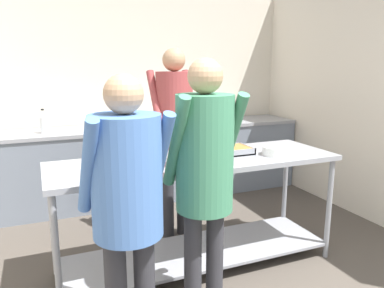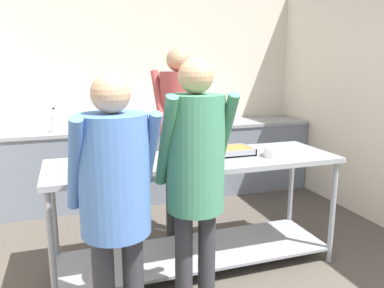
# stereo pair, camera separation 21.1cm
# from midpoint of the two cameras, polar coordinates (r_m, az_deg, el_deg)

# --- Properties ---
(wall_rear) EXTENTS (4.13, 0.06, 2.65)m
(wall_rear) POSITION_cam_midpoint_polar(r_m,az_deg,el_deg) (4.94, -9.51, 8.04)
(wall_rear) COLOR beige
(wall_rear) RESTS_ON ground_plane
(wall_right) EXTENTS (0.06, 3.94, 2.65)m
(wall_right) POSITION_cam_midpoint_polar(r_m,az_deg,el_deg) (4.29, 25.06, 6.50)
(wall_right) COLOR beige
(wall_right) RESTS_ON ground_plane
(back_counter) EXTENTS (3.97, 0.65, 0.92)m
(back_counter) POSITION_cam_midpoint_polar(r_m,az_deg,el_deg) (4.72, -8.12, -2.73)
(back_counter) COLOR slate
(back_counter) RESTS_ON ground_plane
(serving_counter) EXTENTS (2.30, 0.72, 0.92)m
(serving_counter) POSITION_cam_midpoint_polar(r_m,az_deg,el_deg) (3.05, -1.27, -7.72)
(serving_counter) COLOR gray
(serving_counter) RESTS_ON ground_plane
(serving_tray_vegetables) EXTENTS (0.38, 0.32, 0.05)m
(serving_tray_vegetables) POSITION_cam_midpoint_polar(r_m,az_deg,el_deg) (2.75, -12.34, -3.14)
(serving_tray_vegetables) COLOR gray
(serving_tray_vegetables) RESTS_ON serving_counter
(sauce_pan) EXTENTS (0.38, 0.24, 0.06)m
(sauce_pan) POSITION_cam_midpoint_polar(r_m,az_deg,el_deg) (2.78, -3.61, -2.53)
(sauce_pan) COLOR gray
(sauce_pan) RESTS_ON serving_counter
(serving_tray_roast) EXTENTS (0.45, 0.26, 0.05)m
(serving_tray_roast) POSITION_cam_midpoint_polar(r_m,az_deg,el_deg) (3.12, 3.03, -1.08)
(serving_tray_roast) COLOR gray
(serving_tray_roast) RESTS_ON serving_counter
(plate_stack) EXTENTS (0.24, 0.24, 0.07)m
(plate_stack) POSITION_cam_midpoint_polar(r_m,az_deg,el_deg) (3.14, 10.87, -1.03)
(plate_stack) COLOR white
(plate_stack) RESTS_ON serving_counter
(guest_serving_left) EXTENTS (0.46, 0.35, 1.69)m
(guest_serving_left) POSITION_cam_midpoint_polar(r_m,az_deg,el_deg) (2.28, -0.73, -3.42)
(guest_serving_left) COLOR #2D2D33
(guest_serving_left) RESTS_ON ground_plane
(guest_serving_right) EXTENTS (0.52, 0.39, 1.61)m
(guest_serving_right) POSITION_cam_midpoint_polar(r_m,az_deg,el_deg) (2.09, -12.75, -6.98)
(guest_serving_right) COLOR #2D2D33
(guest_serving_right) RESTS_ON ground_plane
(cook_behind_counter) EXTENTS (0.46, 0.38, 1.80)m
(cook_behind_counter) POSITION_cam_midpoint_polar(r_m,az_deg,el_deg) (3.50, -4.41, 3.28)
(cook_behind_counter) COLOR #2D2D33
(cook_behind_counter) RESTS_ON ground_plane
(water_bottle) EXTENTS (0.08, 0.08, 0.27)m
(water_bottle) POSITION_cam_midpoint_polar(r_m,az_deg,el_deg) (4.39, -23.01, 3.07)
(water_bottle) COLOR silver
(water_bottle) RESTS_ON back_counter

